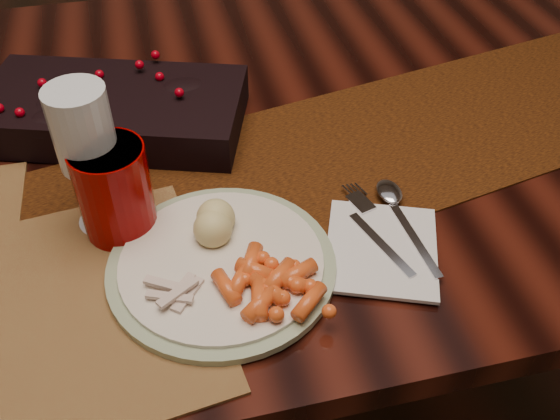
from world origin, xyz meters
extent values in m
plane|color=black|center=(0.00, 0.00, 0.00)|extent=(5.00, 5.00, 0.00)
cube|color=black|center=(0.00, 0.00, 0.38)|extent=(1.80, 1.00, 0.75)
cube|color=#452908|center=(0.05, -0.15, 0.75)|extent=(1.55, 0.61, 0.00)
cube|color=brown|center=(-0.30, -0.33, 0.75)|extent=(0.50, 0.39, 0.00)
cylinder|color=silver|center=(-0.05, -0.30, 0.76)|extent=(0.34, 0.34, 0.02)
cube|color=silver|center=(0.15, -0.32, 0.76)|extent=(0.18, 0.19, 0.01)
cylinder|color=#7F0000|center=(-0.16, -0.20, 0.82)|extent=(0.11, 0.11, 0.12)
camera|label=1|loc=(-0.09, -0.81, 1.31)|focal=40.00mm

